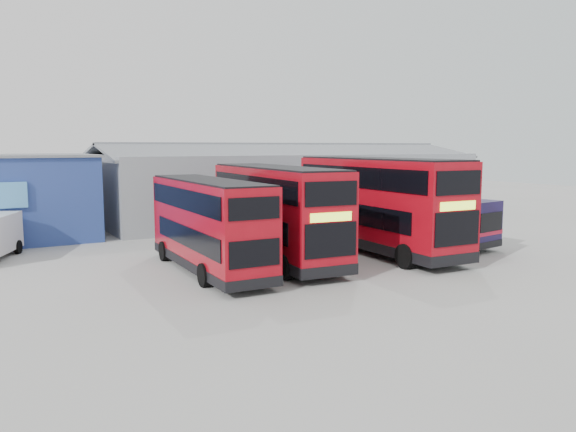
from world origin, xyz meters
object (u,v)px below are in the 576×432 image
(double_decker_centre, at_px, (276,214))
(single_decker_blue, at_px, (414,219))
(double_decker_left, at_px, (209,226))
(maintenance_shed, at_px, (289,183))
(double_decker_right, at_px, (377,205))

(double_decker_centre, bearing_deg, single_decker_blue, 10.50)
(double_decker_left, bearing_deg, double_decker_centre, -168.29)
(double_decker_left, distance_m, single_decker_blue, 13.72)
(double_decker_left, relative_size, double_decker_centre, 0.89)
(maintenance_shed, xyz_separation_m, double_decker_centre, (-9.90, -15.78, -0.29))
(maintenance_shed, bearing_deg, single_decker_blue, -90.22)
(maintenance_shed, height_order, double_decker_right, maintenance_shed)
(double_decker_right, bearing_deg, double_decker_left, -176.58)
(double_decker_left, relative_size, double_decker_right, 0.83)
(maintenance_shed, distance_m, double_decker_left, 21.37)
(double_decker_left, bearing_deg, double_decker_right, -177.38)
(double_decker_right, height_order, single_decker_blue, double_decker_right)
(maintenance_shed, height_order, double_decker_left, maintenance_shed)
(double_decker_centre, bearing_deg, double_decker_right, -0.32)
(maintenance_shed, relative_size, double_decker_centre, 2.73)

